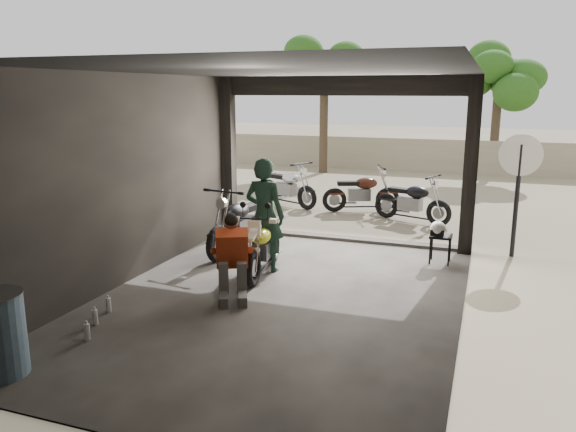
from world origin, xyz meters
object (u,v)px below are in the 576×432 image
Objects in this scene: main_bike at (263,243)px; left_bike at (241,219)px; mechanic at (232,260)px; outside_bike_b at (361,189)px; helmet at (438,228)px; outside_bike_a at (287,184)px; outside_bike_c at (412,198)px; rider at (265,215)px; sign_post at (519,176)px; stool at (441,239)px.

left_bike is (-0.88, 1.08, 0.09)m from main_bike.
main_bike is at bearing 64.57° from mechanic.
outside_bike_b is 5.98× the size of helmet.
main_bike is at bearing -42.15° from left_bike.
left_bike reaches higher than outside_bike_a.
outside_bike_c is 5.90× the size of helmet.
sign_post is at bearing -143.63° from rider.
outside_bike_a reaches higher than outside_bike_c.
outside_bike_a is at bearing 128.10° from helmet.
stool is (2.71, 1.37, -0.51)m from rider.
main_bike is at bearing -157.70° from sign_post.
rider reaches higher than helmet.
helmet is at bearing -153.02° from sign_post.
sign_post reaches higher than mechanic.
rider is 3.68× the size of stool.
stool is at bearing 20.25° from mechanic.
outside_bike_c is at bearing -141.46° from outside_bike_b.
outside_bike_a is 1.04× the size of outside_bike_b.
outside_bike_c is (2.64, 3.51, -0.07)m from left_bike.
outside_bike_a is 5.34m from rider.
left_bike is at bearing 162.27° from outside_bike_c.
mechanic is at bearing 99.03° from rider.
rider is 6.79× the size of helmet.
mechanic is at bearing -141.99° from outside_bike_a.
main_bike is at bearing 178.31° from outside_bike_c.
mechanic is (0.01, -1.19, 0.06)m from main_bike.
sign_post is (3.84, 2.46, 0.94)m from main_bike.
mechanic is at bearing 152.93° from outside_bike_b.
main_bike is 5.75× the size of helmet.
mechanic is at bearing -96.15° from main_bike.
helmet is (2.60, 1.51, 0.11)m from main_bike.
sign_post reaches higher than stool.
left_bike is 3.59× the size of stool.
outside_bike_a is 1.46× the size of mechanic.
main_bike is 4.91m from outside_bike_c.
outside_bike_b is 4.36m from helmet.
outside_bike_b is at bearing 78.57° from main_bike.
outside_bike_c is 1.39× the size of mechanic.
main_bike is 0.93× the size of outside_bike_a.
mechanic is at bearing -142.72° from helmet.
sign_post is (1.25, 0.95, 0.83)m from helmet.
rider is (-0.06, 0.20, 0.41)m from main_bike.
sign_post is at bearing -153.09° from outside_bike_b.
left_bike is 4.29m from outside_bike_a.
rider reaches higher than main_bike.
stool is at bearing -144.24° from outside_bike_c.
outside_bike_c is 3.19m from helmet.
rider is at bearing -162.69° from helmet.
rider is at bearing 66.75° from mechanic.
left_bike is 2.44m from mechanic.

